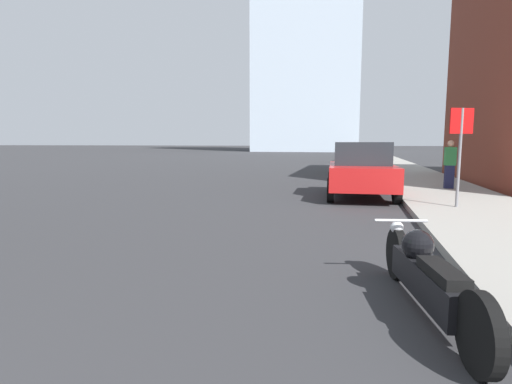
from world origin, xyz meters
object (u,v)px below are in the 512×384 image
object	(u,v)px
parked_car_red	(361,170)
pedestrian	(450,164)
parked_car_white	(357,152)
motorcycle	(426,275)
stop_sign	(460,140)
parked_car_yellow	(357,158)
parked_car_silver	(355,150)

from	to	relation	value
parked_car_red	pedestrian	distance (m)	3.54
parked_car_white	pedestrian	xyz separation A→B (m)	(2.90, -20.92, 0.12)
pedestrian	parked_car_white	bearing A→B (deg)	97.90
motorcycle	pedestrian	distance (m)	10.82
parked_car_red	pedestrian	size ratio (longest dim) A/B	2.43
motorcycle	parked_car_white	xyz separation A→B (m)	(-0.46, 31.44, 0.47)
motorcycle	stop_sign	distance (m)	6.66
stop_sign	pedestrian	distance (m)	4.36
parked_car_yellow	parked_car_silver	world-z (taller)	parked_car_silver
motorcycle	stop_sign	xyz separation A→B (m)	(1.72, 6.29, 1.36)
parked_car_red	stop_sign	size ratio (longest dim) A/B	1.67
parked_car_red	stop_sign	distance (m)	3.29
parked_car_red	pedestrian	world-z (taller)	pedestrian
parked_car_red	parked_car_yellow	world-z (taller)	parked_car_red
parked_car_red	parked_car_white	distance (m)	22.90
parked_car_white	parked_car_silver	size ratio (longest dim) A/B	1.14
parked_car_yellow	parked_car_white	size ratio (longest dim) A/B	0.96
stop_sign	pedestrian	xyz separation A→B (m)	(0.71, 4.23, -0.78)
parked_car_silver	pedestrian	distance (m)	32.09
parked_car_white	parked_car_red	bearing A→B (deg)	-91.45
pedestrian	parked_car_red	bearing A→B (deg)	-146.04
parked_car_yellow	stop_sign	distance (m)	14.02
parked_car_silver	stop_sign	world-z (taller)	stop_sign
pedestrian	parked_car_silver	bearing A→B (deg)	95.51
parked_car_red	parked_car_silver	world-z (taller)	parked_car_silver
parked_car_yellow	parked_car_silver	size ratio (longest dim) A/B	1.09
pedestrian	stop_sign	bearing A→B (deg)	-99.58
parked_car_red	stop_sign	xyz separation A→B (m)	(2.22, -2.26, 0.89)
parked_car_red	parked_car_white	xyz separation A→B (m)	(0.03, 22.90, -0.00)
parked_car_yellow	parked_car_silver	distance (m)	22.37
parked_car_red	parked_car_silver	xyz separation A→B (m)	(-0.14, 33.92, -0.02)
motorcycle	parked_car_silver	size ratio (longest dim) A/B	0.68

